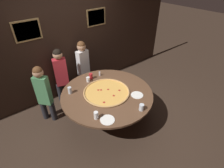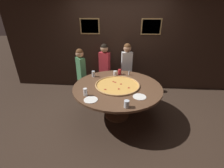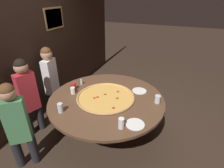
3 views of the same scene
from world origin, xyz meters
name	(u,v)px [view 3 (image 3 of 3)]	position (x,y,z in m)	size (l,w,h in m)	color
ground_plane	(107,134)	(0.00, 0.00, 0.00)	(24.00, 24.00, 0.00)	#38281E
back_wall	(25,52)	(0.00, 1.49, 1.30)	(6.40, 0.08, 2.60)	black
dining_table	(107,104)	(0.00, 0.00, 0.63)	(1.78, 1.78, 0.74)	brown
giant_pizza	(106,97)	(0.00, 0.01, 0.75)	(0.91, 0.91, 0.03)	#E5A84C
drink_cup_by_shaker	(60,108)	(-0.57, 0.43, 0.81)	(0.07, 0.07, 0.14)	silver
drink_cup_near_right	(73,91)	(-0.08, 0.56, 0.79)	(0.07, 0.07, 0.11)	white
drink_cup_centre_back	(74,86)	(0.03, 0.61, 0.80)	(0.08, 0.08, 0.13)	#B22328
drink_cup_far_left	(158,99)	(0.17, -0.75, 0.80)	(0.08, 0.08, 0.12)	silver
drink_cup_front_edge	(121,123)	(-0.55, -0.44, 0.81)	(0.07, 0.07, 0.14)	white
white_plate_right_side	(139,91)	(0.40, -0.42, 0.74)	(0.23, 0.23, 0.01)	white
white_plate_left_side	(135,124)	(-0.43, -0.58, 0.74)	(0.24, 0.24, 0.01)	white
condiment_shaker	(81,82)	(0.25, 0.60, 0.79)	(0.04, 0.04, 0.10)	silver
diner_far_left	(17,123)	(-0.96, 0.82, 0.73)	(0.30, 0.32, 1.30)	#232328
diner_centre_back	(51,78)	(0.21, 1.24, 0.77)	(0.35, 0.20, 1.36)	#232328
diner_side_right	(28,94)	(-0.40, 1.19, 0.77)	(0.36, 0.23, 1.35)	#232328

